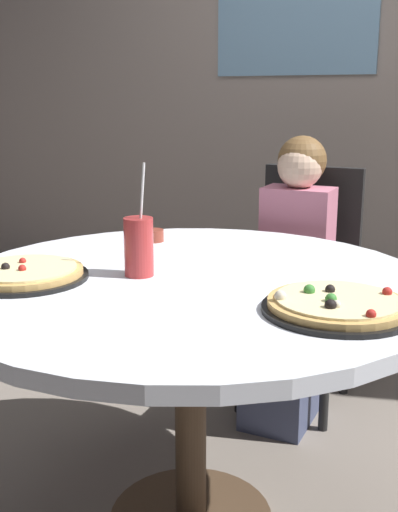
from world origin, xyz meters
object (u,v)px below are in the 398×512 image
at_px(pizza_cheese, 23,273).
at_px(sauce_bowl, 153,235).
at_px(diner_child, 290,296).
at_px(soda_cup, 139,246).
at_px(chair_wooden, 304,273).
at_px(pizza_veggie, 337,305).
at_px(dining_table, 190,309).

distance_m(pizza_cheese, sauce_bowl, 0.55).
height_order(diner_child, soda_cup, diner_child).
relative_size(chair_wooden, pizza_veggie, 2.74).
bearing_deg(sauce_bowl, soda_cup, -62.78).
height_order(chair_wooden, pizza_cheese, chair_wooden).
xyz_separation_m(pizza_cheese, soda_cup, (0.25, 0.18, 0.07)).
bearing_deg(diner_child, pizza_cheese, -111.54).
bearing_deg(soda_cup, dining_table, 17.81).
xyz_separation_m(chair_wooden, pizza_cheese, (-0.38, -1.17, 0.24)).
height_order(pizza_veggie, soda_cup, soda_cup).
relative_size(dining_table, chair_wooden, 1.39).
bearing_deg(chair_wooden, sauce_bowl, -117.33).
distance_m(chair_wooden, pizza_veggie, 1.14).
xyz_separation_m(dining_table, soda_cup, (-0.13, -0.04, 0.17)).
xyz_separation_m(dining_table, sauce_bowl, (-0.33, 0.33, 0.11)).
distance_m(chair_wooden, sauce_bowl, 0.74).
height_order(diner_child, pizza_cheese, diner_child).
relative_size(chair_wooden, diner_child, 0.88).
bearing_deg(diner_child, dining_table, -90.31).
bearing_deg(dining_table, sauce_bowl, 134.82).
height_order(pizza_cheese, soda_cup, soda_cup).
bearing_deg(pizza_veggie, sauce_bowl, 151.41).
bearing_deg(chair_wooden, pizza_veggie, -67.15).
bearing_deg(soda_cup, pizza_cheese, -144.39).
distance_m(diner_child, soda_cup, 0.89).
bearing_deg(pizza_cheese, sauce_bowl, 83.71).
xyz_separation_m(chair_wooden, sauce_bowl, (-0.32, -0.62, 0.24)).
bearing_deg(chair_wooden, dining_table, -89.70).
bearing_deg(pizza_veggie, pizza_cheese, -170.31).
xyz_separation_m(chair_wooden, diner_child, (0.01, -0.18, -0.05)).
bearing_deg(soda_cup, sauce_bowl, 117.22).
xyz_separation_m(pizza_cheese, sauce_bowl, (0.06, 0.55, 0.00)).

